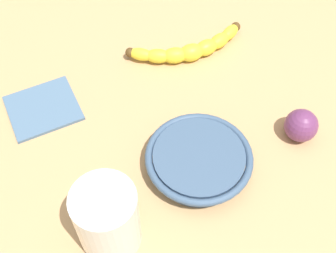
{
  "coord_description": "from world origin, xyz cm",
  "views": [
    {
      "loc": [
        36.36,
        -24.08,
        65.51
      ],
      "look_at": [
        -1.3,
        -0.62,
        5.0
      ],
      "focal_mm": 47.48,
      "sensor_mm": 36.0,
      "label": 1
    }
  ],
  "objects_px": {
    "banana": "(189,49)",
    "ceramic_bowl": "(197,161)",
    "smoothie_glass": "(108,220)",
    "plum_fruit": "(301,125)"
  },
  "relations": [
    {
      "from": "banana",
      "to": "ceramic_bowl",
      "type": "distance_m",
      "value": 0.26
    },
    {
      "from": "ceramic_bowl",
      "to": "banana",
      "type": "bearing_deg",
      "value": 149.06
    },
    {
      "from": "smoothie_glass",
      "to": "ceramic_bowl",
      "type": "distance_m",
      "value": 0.18
    },
    {
      "from": "banana",
      "to": "smoothie_glass",
      "type": "bearing_deg",
      "value": -127.58
    },
    {
      "from": "banana",
      "to": "ceramic_bowl",
      "type": "height_order",
      "value": "ceramic_bowl"
    },
    {
      "from": "smoothie_glass",
      "to": "ceramic_bowl",
      "type": "relative_size",
      "value": 0.69
    },
    {
      "from": "plum_fruit",
      "to": "banana",
      "type": "bearing_deg",
      "value": -168.91
    },
    {
      "from": "banana",
      "to": "ceramic_bowl",
      "type": "bearing_deg",
      "value": -108.28
    },
    {
      "from": "banana",
      "to": "smoothie_glass",
      "type": "distance_m",
      "value": 0.4
    },
    {
      "from": "banana",
      "to": "smoothie_glass",
      "type": "height_order",
      "value": "smoothie_glass"
    }
  ]
}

